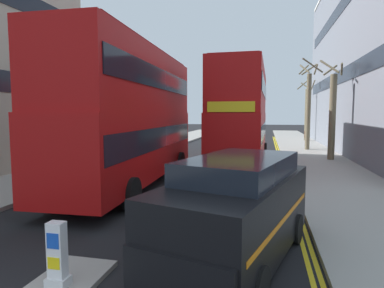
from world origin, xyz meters
name	(u,v)px	position (x,y,z in m)	size (l,w,h in m)	color
sidewalk_right	(328,171)	(6.50, 16.00, 0.07)	(4.00, 80.00, 0.14)	#9E9991
sidewalk_left	(97,163)	(-6.50, 16.00, 0.07)	(4.00, 80.00, 0.14)	#9E9991
kerb_line_outer	(288,178)	(4.40, 14.00, 0.00)	(0.10, 56.00, 0.01)	yellow
kerb_line_inner	(284,178)	(4.24, 14.00, 0.00)	(0.10, 56.00, 0.01)	yellow
keep_left_bollard	(57,257)	(0.00, 3.06, 0.61)	(0.36, 0.28, 1.11)	silver
double_decker_bus_away	(132,113)	(-2.04, 11.00, 3.03)	(3.07, 10.88, 5.64)	#B20F0F
double_decker_bus_oncoming	(242,113)	(1.98, 17.53, 3.03)	(2.91, 10.84, 5.64)	#B20F0F
taxi_minivan	(235,210)	(2.79, 4.89, 1.07)	(3.10, 5.14, 2.12)	black
pedestrian_far	(306,138)	(6.66, 27.06, 0.99)	(0.34, 0.22, 1.62)	#2D2D38
street_tree_near	(332,115)	(7.35, 20.10, 2.94)	(1.45, 1.53, 6.15)	#6B6047
street_tree_mid	(308,107)	(6.59, 25.79, 3.53)	(1.74, 1.78, 7.12)	#6B6047
street_tree_far	(306,112)	(7.51, 35.19, 3.19)	(1.77, 1.73, 6.49)	#6B6047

